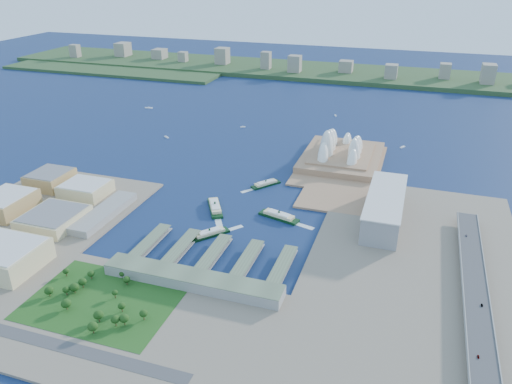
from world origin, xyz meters
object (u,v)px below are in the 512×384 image
(toaster_building, at_px, (385,208))
(car_b, at_px, (482,305))
(ferry_a, at_px, (215,206))
(car_c, at_px, (466,236))
(ferry_c, at_px, (210,232))
(ferry_d, at_px, (279,215))
(car_a, at_px, (478,357))
(ferry_b, at_px, (266,183))
(opera_house, at_px, (343,144))

(toaster_building, height_order, car_b, toaster_building)
(ferry_a, xyz_separation_m, car_c, (328.88, 3.62, 9.76))
(ferry_c, distance_m, ferry_d, 101.70)
(ferry_a, relative_size, car_a, 15.12)
(ferry_d, xyz_separation_m, car_c, (236.24, 0.81, 10.01))
(car_a, distance_m, car_b, 75.73)
(ferry_b, bearing_deg, ferry_a, -76.45)
(ferry_c, height_order, car_a, car_a)
(toaster_building, height_order, car_c, toaster_building)
(car_a, distance_m, car_c, 213.48)
(toaster_building, xyz_separation_m, ferry_c, (-205.94, -108.55, -15.56))
(toaster_building, height_order, ferry_a, toaster_building)
(ferry_c, xyz_separation_m, car_a, (306.94, -139.57, 10.59))
(ferry_d, height_order, car_a, car_a)
(car_a, bearing_deg, ferry_d, 138.01)
(toaster_building, xyz_separation_m, ferry_d, (-135.24, -35.44, -15.05))
(ferry_b, bearing_deg, opera_house, 93.21)
(ferry_a, xyz_separation_m, car_b, (336.88, -134.55, 9.85))
(ferry_c, relative_size, car_b, 12.24)
(car_a, bearing_deg, car_c, 90.00)
(ferry_b, xyz_separation_m, ferry_c, (-21.85, -169.70, 0.31))
(opera_house, bearing_deg, ferry_b, -124.12)
(ferry_c, xyz_separation_m, ferry_d, (70.70, 73.11, 0.51))
(ferry_d, xyz_separation_m, car_a, (236.24, -212.67, 10.08))
(ferry_c, bearing_deg, ferry_a, -32.97)
(toaster_building, bearing_deg, car_b, -57.76)
(car_b, bearing_deg, car_c, 93.31)
(ferry_b, relative_size, car_b, 11.48)
(car_b, bearing_deg, ferry_a, 158.23)
(ferry_a, relative_size, car_c, 14.26)
(ferry_c, bearing_deg, ferry_d, -94.34)
(opera_house, xyz_separation_m, ferry_a, (-137.88, -238.25, -26.29))
(opera_house, relative_size, ferry_b, 3.67)
(ferry_c, bearing_deg, ferry_b, -57.64)
(toaster_building, bearing_deg, car_c, -18.93)
(toaster_building, xyz_separation_m, car_c, (101.00, -34.63, -5.04))
(car_b, distance_m, car_c, 138.40)
(toaster_building, distance_m, ferry_d, 140.62)
(ferry_c, bearing_deg, car_c, -126.76)
(ferry_a, relative_size, ferry_c, 1.15)
(ferry_a, distance_m, ferry_b, 108.63)
(opera_house, distance_m, car_b, 422.91)
(toaster_building, relative_size, car_b, 36.30)
(car_c, bearing_deg, opera_house, 129.15)
(ferry_a, height_order, ferry_b, ferry_a)
(car_c, bearing_deg, ferry_b, 161.43)
(ferry_a, relative_size, car_b, 14.14)
(ferry_b, height_order, car_c, car_c)
(opera_house, distance_m, ferry_d, 241.21)
(ferry_c, distance_m, car_b, 321.60)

